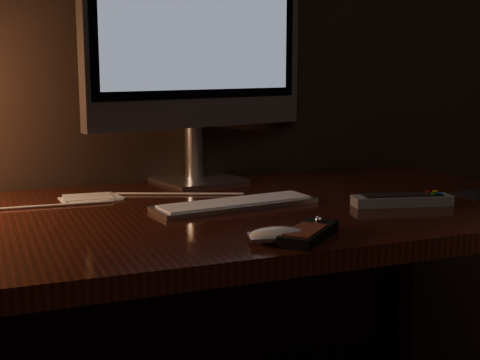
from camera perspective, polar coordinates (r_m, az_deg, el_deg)
name	(u,v)px	position (r m, az deg, el deg)	size (l,w,h in m)	color
desk	(192,260)	(1.52, -4.15, -6.79)	(1.60, 0.75, 0.75)	#37140C
monitor	(198,31)	(1.72, -3.62, 12.61)	(0.62, 0.22, 0.66)	silver
keyboard	(236,204)	(1.44, -0.39, -2.03)	(0.37, 0.10, 0.01)	silver
mouse	(278,237)	(1.16, 3.26, -4.89)	(0.10, 0.05, 0.02)	white
media_remote	(309,233)	(1.19, 5.89, -4.50)	(0.16, 0.15, 0.03)	black
tv_remote	(402,200)	(1.50, 13.65, -1.66)	(0.22, 0.10, 0.03)	gray
papers	(90,198)	(1.56, -12.64, -1.51)	(0.13, 0.09, 0.01)	white
cable	(113,201)	(1.52, -10.82, -1.75)	(0.01, 0.01, 0.63)	white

